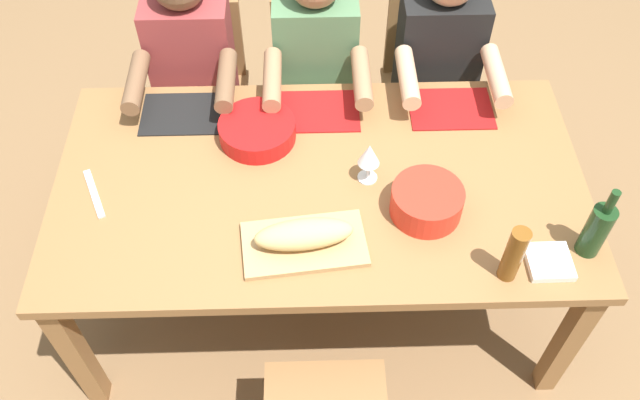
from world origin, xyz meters
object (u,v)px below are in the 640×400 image
Objects in this scene: serving_bowl_salad at (427,200)px; chair_far_right at (426,78)px; beer_bottle at (514,255)px; wine_glass at (369,156)px; bread_loaf at (304,234)px; diner_far_right at (438,68)px; cutting_board at (304,244)px; wine_bottle at (597,229)px; diner_far_left at (193,72)px; serving_bowl_fruit at (257,129)px; chair_far_left at (203,82)px; napkin_stack at (549,262)px; chair_far_center at (315,80)px; diner_far_center at (316,70)px; dining_table at (320,194)px.

chair_far_right is at bearing 80.54° from serving_bowl_salad.
beer_bottle reaches higher than wine_glass.
wine_glass reaches higher than bread_loaf.
chair_far_right is 0.71× the size of diner_far_right.
diner_far_right is 0.74m from wine_glass.
cutting_board is 1.38× the size of wine_bottle.
wine_bottle is (1.37, -0.96, 0.15)m from diner_far_left.
cutting_board is (0.17, -0.50, -0.03)m from serving_bowl_fruit.
bread_loaf reaches higher than serving_bowl_salad.
beer_bottle is (0.22, -0.26, 0.05)m from serving_bowl_salad.
diner_far_left is at bearing 116.21° from bread_loaf.
chair_far_left is 1.24m from bread_loaf.
wine_glass is (-0.18, 0.15, 0.06)m from serving_bowl_salad.
bread_loaf is at bearing 173.33° from napkin_stack.
diner_far_right is 1.41× the size of chair_far_center.
wine_glass reaches higher than cutting_board.
diner_far_right reaches higher than serving_bowl_fruit.
serving_bowl_fruit is 0.52m from bread_loaf.
serving_bowl_fruit is 0.98× the size of wine_bottle.
napkin_stack is at bearing -54.73° from diner_far_center.
wine_glass is 0.68m from napkin_stack.
wine_bottle reaches higher than chair_far_left.
serving_bowl_salad is at bearing -42.48° from diner_far_left.
diner_far_center is (-0.51, 0.00, 0.00)m from diner_far_right.
wine_glass is at bearing 134.77° from beer_bottle.
diner_far_right is (0.51, 0.65, 0.03)m from dining_table.
bread_loaf is at bearing -67.66° from chair_far_left.
chair_far_left is 1.69m from beer_bottle.
wine_glass is (0.39, -0.21, 0.07)m from serving_bowl_fruit.
wine_glass is (-0.35, -0.64, 0.16)m from diner_far_right.
chair_far_left is 3.52× the size of serving_bowl_salad.
dining_table is 0.41m from serving_bowl_salad.
chair_far_center is at bearing 86.96° from cutting_board.
bread_loaf is at bearing -93.64° from diner_far_center.
napkin_stack is at bearing -6.67° from bread_loaf.
diner_far_left is 1.00× the size of diner_far_right.
diner_far_right reaches higher than serving_bowl_salad.
diner_far_left is 3.00× the size of cutting_board.
diner_far_left reaches higher than serving_bowl_fruit.
diner_far_right is at bearing -90.00° from chair_far_right.
cutting_board is at bearing -93.64° from diner_far_center.
wine_glass is at bearing -75.35° from diner_far_center.
chair_far_right is (1.03, 0.00, 0.00)m from chair_far_left.
chair_far_right is at bearing 58.16° from dining_table.
wine_glass is at bearing -118.54° from diner_far_right.
diner_far_center reaches higher than bread_loaf.
chair_far_center is 0.71× the size of diner_far_center.
napkin_stack is at bearing -6.67° from cutting_board.
chair_far_right is 1.04m from serving_bowl_salad.
napkin_stack is at bearing -39.49° from diner_far_left.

